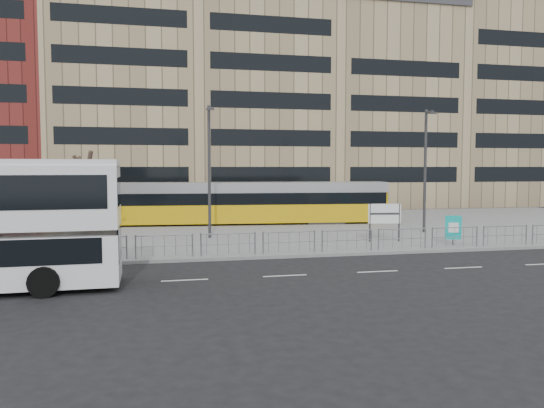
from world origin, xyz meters
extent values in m
plane|color=black|center=(0.00, 0.00, 0.00)|extent=(120.00, 120.00, 0.00)
cube|color=slate|center=(0.00, 12.00, 0.07)|extent=(64.00, 24.00, 0.15)
cube|color=gray|center=(0.00, 0.05, 0.07)|extent=(64.00, 0.25, 0.17)
cube|color=tan|center=(-10.00, 34.00, 11.00)|extent=(14.00, 16.00, 22.00)
cube|color=tan|center=(4.00, 34.00, 12.00)|extent=(14.00, 16.00, 24.00)
cube|color=tan|center=(18.00, 34.00, 10.50)|extent=(14.00, 16.00, 21.00)
cube|color=#38383D|center=(18.00, 34.00, 21.60)|extent=(14.40, 16.40, 1.20)
cube|color=tan|center=(32.00, 34.00, 11.50)|extent=(14.00, 16.00, 23.00)
cube|color=#38383D|center=(32.00, 34.00, 23.60)|extent=(14.40, 16.40, 1.20)
cylinder|color=gray|center=(2.00, 0.50, 1.20)|extent=(32.00, 0.05, 0.05)
cylinder|color=gray|center=(2.00, 0.50, 0.70)|extent=(32.00, 0.04, 0.04)
cube|color=white|center=(1.00, -4.00, 0.01)|extent=(62.00, 0.12, 0.01)
cylinder|color=black|center=(-10.77, -5.74, 0.53)|extent=(1.06, 0.34, 1.06)
cylinder|color=black|center=(-10.82, -3.05, 0.53)|extent=(1.06, 0.34, 1.06)
cube|color=#CEA10B|center=(-3.10, 14.53, 1.04)|extent=(26.43, 4.80, 1.50)
cube|color=black|center=(-3.10, 14.53, 2.08)|extent=(26.06, 4.80, 0.85)
cube|color=#9F9FA4|center=(-3.10, 14.53, 2.88)|extent=(26.41, 4.60, 0.75)
cube|color=#CEA10B|center=(9.44, 13.43, 1.65)|extent=(1.31, 2.21, 2.44)
cube|color=#CEA10B|center=(-15.65, 15.64, 1.65)|extent=(1.31, 2.21, 2.44)
cylinder|color=#2D2D30|center=(-3.10, 14.53, 1.75)|extent=(2.43, 2.43, 2.82)
cube|color=#2D2D30|center=(5.32, 13.79, 0.38)|extent=(3.02, 2.60, 0.47)
cube|color=#2D2D30|center=(-11.53, 15.28, 0.38)|extent=(3.02, 2.60, 0.47)
cylinder|color=#2D2D30|center=(4.77, 3.47, 1.23)|extent=(0.09, 0.09, 2.15)
cylinder|color=#2D2D30|center=(6.43, 3.22, 1.23)|extent=(0.09, 0.09, 2.15)
cube|color=white|center=(5.60, 3.34, 1.74)|extent=(1.86, 0.35, 1.12)
cylinder|color=#2D2D30|center=(8.65, 1.23, 0.58)|extent=(0.06, 0.06, 0.86)
cube|color=#0CAEAB|center=(8.65, 1.23, 1.11)|extent=(0.83, 0.34, 1.29)
cube|color=white|center=(8.65, 1.20, 1.11)|extent=(0.51, 0.19, 0.54)
imported|color=black|center=(-10.70, 1.65, 1.08)|extent=(0.53, 0.73, 1.87)
cylinder|color=#2D2D30|center=(-9.55, 0.50, 1.65)|extent=(0.12, 0.12, 3.00)
imported|color=#2D2D30|center=(-9.55, 0.50, 2.75)|extent=(0.16, 0.20, 1.00)
cylinder|color=#2D2D30|center=(-3.94, 7.11, 4.08)|extent=(0.18, 0.18, 7.86)
cylinder|color=#2D2D30|center=(-3.94, 6.71, 7.81)|extent=(0.14, 0.90, 0.14)
cube|color=#2D2D30|center=(-3.94, 6.26, 7.71)|extent=(0.45, 0.20, 0.12)
cylinder|color=#2D2D30|center=(9.98, 6.91, 4.11)|extent=(0.18, 0.18, 7.91)
cylinder|color=#2D2D30|center=(9.98, 6.51, 7.86)|extent=(0.14, 0.90, 0.14)
cube|color=#2D2D30|center=(9.98, 6.06, 7.76)|extent=(0.45, 0.20, 0.12)
cylinder|color=#31261B|center=(-11.04, 8.27, 2.06)|extent=(0.44, 0.44, 3.82)
camera|label=1|loc=(-6.99, -24.51, 4.38)|focal=35.00mm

